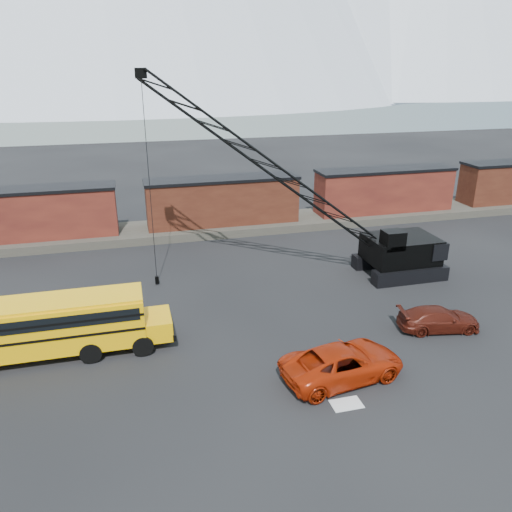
{
  "coord_description": "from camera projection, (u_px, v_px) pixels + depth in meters",
  "views": [
    {
      "loc": [
        -8.1,
        -20.83,
        14.3
      ],
      "look_at": [
        -0.73,
        7.36,
        3.0
      ],
      "focal_mm": 35.0,
      "sensor_mm": 36.0,
      "label": 1
    }
  ],
  "objects": [
    {
      "name": "maroon_suv",
      "position": [
        439.0,
        319.0,
        28.44
      ],
      "size": [
        4.87,
        2.63,
        1.34
      ],
      "primitive_type": "imported",
      "rotation": [
        0.0,
        0.0,
        1.4
      ],
      "color": "#46140C",
      "rests_on": "ground"
    },
    {
      "name": "boxcar_west_near",
      "position": [
        31.0,
        213.0,
        40.95
      ],
      "size": [
        13.7,
        3.1,
        4.17
      ],
      "color": "#441613",
      "rests_on": "gravel_berm"
    },
    {
      "name": "boxcar_mid",
      "position": [
        223.0,
        201.0,
        44.72
      ],
      "size": [
        13.7,
        3.1,
        4.17
      ],
      "color": "#512416",
      "rests_on": "gravel_berm"
    },
    {
      "name": "gravel_berm",
      "position": [
        223.0,
        226.0,
        45.59
      ],
      "size": [
        120.0,
        5.0,
        0.7
      ],
      "primitive_type": "cube",
      "color": "#4C473E",
      "rests_on": "ground"
    },
    {
      "name": "ground",
      "position": [
        305.0,
        358.0,
        25.87
      ],
      "size": [
        160.0,
        160.0,
        0.0
      ],
      "primitive_type": "plane",
      "color": "black",
      "rests_on": "ground"
    },
    {
      "name": "school_bus",
      "position": [
        51.0,
        325.0,
        25.47
      ],
      "size": [
        11.65,
        2.65,
        3.19
      ],
      "color": "#F0AB05",
      "rests_on": "ground"
    },
    {
      "name": "snow_patch",
      "position": [
        346.0,
        404.0,
        22.38
      ],
      "size": [
        1.4,
        0.9,
        0.02
      ],
      "primitive_type": "cube",
      "color": "silver",
      "rests_on": "ground"
    },
    {
      "name": "red_pickup",
      "position": [
        343.0,
        363.0,
        23.97
      ],
      "size": [
        6.41,
        3.67,
        1.69
      ],
      "primitive_type": "imported",
      "rotation": [
        0.0,
        0.0,
        1.72
      ],
      "color": "#A82308",
      "rests_on": "ground"
    },
    {
      "name": "boxcar_east_near",
      "position": [
        384.0,
        190.0,
        48.49
      ],
      "size": [
        13.7,
        3.1,
        4.17
      ],
      "color": "#441613",
      "rests_on": "gravel_berm"
    },
    {
      "name": "crawler_crane",
      "position": [
        277.0,
        172.0,
        32.57
      ],
      "size": [
        20.37,
        5.03,
        14.24
      ],
      "color": "black",
      "rests_on": "ground"
    }
  ]
}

